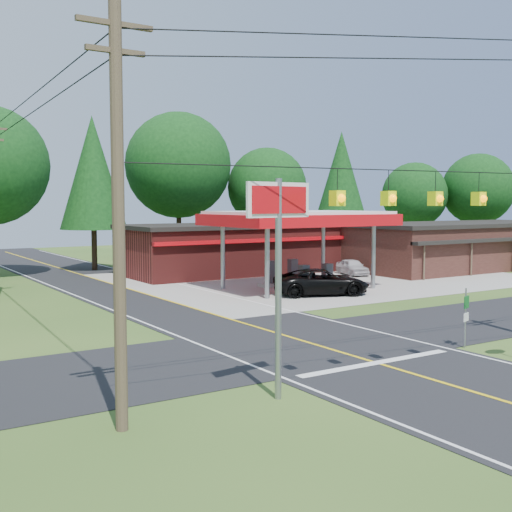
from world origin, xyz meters
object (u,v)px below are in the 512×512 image
sedan_car (352,267)px  big_stop_sign (279,239)px  gas_canopy (298,221)px  suv_car (322,282)px

sedan_car → big_stop_sign: (-22.00, -22.01, 3.80)m
gas_canopy → sedan_car: gas_canopy is taller
suv_car → sedan_car: bearing=-29.6°
suv_car → sedan_car: size_ratio=1.57×
gas_canopy → sedan_car: size_ratio=3.01×
sedan_car → big_stop_sign: big_stop_sign is taller
gas_canopy → big_stop_sign: size_ratio=1.76×
gas_canopy → suv_car: bearing=-99.5°
suv_car → big_stop_sign: size_ratio=0.92×
gas_canopy → big_stop_sign: (-14.00, -18.01, 0.13)m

